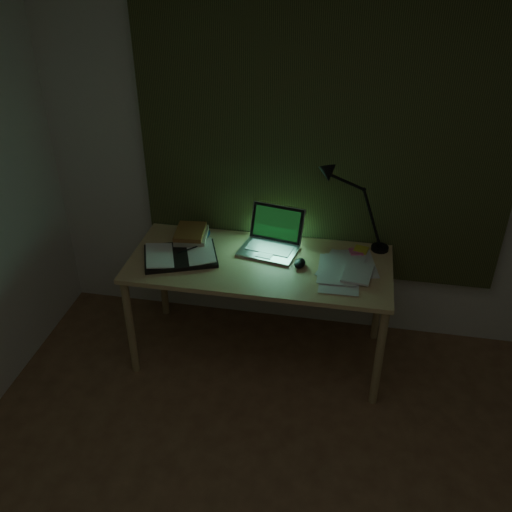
{
  "coord_description": "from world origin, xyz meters",
  "views": [
    {
      "loc": [
        0.19,
        -1.21,
        2.52
      ],
      "look_at": [
        -0.31,
        1.46,
        0.82
      ],
      "focal_mm": 40.0,
      "sensor_mm": 36.0,
      "label": 1
    }
  ],
  "objects_px": {
    "laptop": "(268,235)",
    "loose_papers": "(348,271)",
    "book_stack": "(192,235)",
    "desk_lamp": "(385,208)",
    "open_textbook": "(180,255)",
    "desk": "(260,310)"
  },
  "relations": [
    {
      "from": "laptop",
      "to": "open_textbook",
      "type": "distance_m",
      "value": 0.54
    },
    {
      "from": "laptop",
      "to": "loose_papers",
      "type": "relative_size",
      "value": 1.0
    },
    {
      "from": "desk_lamp",
      "to": "book_stack",
      "type": "bearing_deg",
      "value": -168.63
    },
    {
      "from": "desk",
      "to": "loose_papers",
      "type": "relative_size",
      "value": 4.08
    },
    {
      "from": "desk",
      "to": "laptop",
      "type": "height_order",
      "value": "laptop"
    },
    {
      "from": "open_textbook",
      "to": "loose_papers",
      "type": "height_order",
      "value": "open_textbook"
    },
    {
      "from": "laptop",
      "to": "open_textbook",
      "type": "bearing_deg",
      "value": -151.85
    },
    {
      "from": "laptop",
      "to": "desk",
      "type": "bearing_deg",
      "value": -94.14
    },
    {
      "from": "open_textbook",
      "to": "loose_papers",
      "type": "relative_size",
      "value": 1.11
    },
    {
      "from": "open_textbook",
      "to": "desk",
      "type": "bearing_deg",
      "value": -15.74
    },
    {
      "from": "desk",
      "to": "loose_papers",
      "type": "bearing_deg",
      "value": -1.76
    },
    {
      "from": "laptop",
      "to": "desk_lamp",
      "type": "height_order",
      "value": "desk_lamp"
    },
    {
      "from": "book_stack",
      "to": "loose_papers",
      "type": "distance_m",
      "value": 0.99
    },
    {
      "from": "desk",
      "to": "book_stack",
      "type": "xyz_separation_m",
      "value": [
        -0.46,
        0.16,
        0.4
      ]
    },
    {
      "from": "open_textbook",
      "to": "desk_lamp",
      "type": "relative_size",
      "value": 0.74
    },
    {
      "from": "book_stack",
      "to": "desk_lamp",
      "type": "relative_size",
      "value": 0.4
    },
    {
      "from": "desk",
      "to": "book_stack",
      "type": "height_order",
      "value": "book_stack"
    },
    {
      "from": "open_textbook",
      "to": "desk_lamp",
      "type": "xyz_separation_m",
      "value": [
        1.17,
        0.31,
        0.27
      ]
    },
    {
      "from": "laptop",
      "to": "book_stack",
      "type": "distance_m",
      "value": 0.5
    },
    {
      "from": "book_stack",
      "to": "loose_papers",
      "type": "relative_size",
      "value": 0.61
    },
    {
      "from": "book_stack",
      "to": "desk_lamp",
      "type": "height_order",
      "value": "desk_lamp"
    },
    {
      "from": "laptop",
      "to": "desk_lamp",
      "type": "distance_m",
      "value": 0.7
    }
  ]
}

